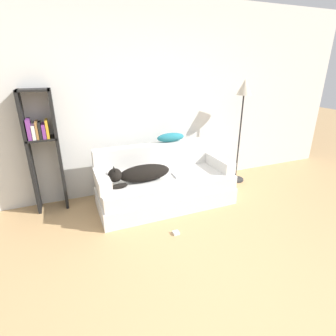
{
  "coord_description": "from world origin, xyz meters",
  "views": [
    {
      "loc": [
        -1.15,
        -1.28,
        1.83
      ],
      "look_at": [
        0.06,
        1.67,
        0.57
      ],
      "focal_mm": 28.0,
      "sensor_mm": 36.0,
      "label": 1
    }
  ],
  "objects": [
    {
      "name": "floor_lamp",
      "position": [
        1.45,
        2.06,
        1.28
      ],
      "size": [
        0.27,
        0.27,
        1.63
      ],
      "color": "#232326",
      "rests_on": "ground_plane"
    },
    {
      "name": "wall_back",
      "position": [
        0.0,
        2.43,
        1.35
      ],
      "size": [
        7.1,
        0.06,
        2.7
      ],
      "color": "silver",
      "rests_on": "ground_plane"
    },
    {
      "name": "dog",
      "position": [
        -0.31,
        1.71,
        0.53
      ],
      "size": [
        0.81,
        0.24,
        0.25
      ],
      "color": "black",
      "rests_on": "couch"
    },
    {
      "name": "throw_pillow",
      "position": [
        0.28,
        2.12,
        0.85
      ],
      "size": [
        0.42,
        0.15,
        0.13
      ],
      "color": "teal",
      "rests_on": "couch_backrest"
    },
    {
      "name": "laptop",
      "position": [
        0.32,
        1.7,
        0.43
      ],
      "size": [
        0.33,
        0.22,
        0.02
      ],
      "rotation": [
        0.0,
        0.0,
        -0.06
      ],
      "color": "silver",
      "rests_on": "couch"
    },
    {
      "name": "couch_backrest",
      "position": [
        0.06,
        2.09,
        0.6
      ],
      "size": [
        1.8,
        0.15,
        0.37
      ],
      "color": "silver",
      "rests_on": "couch"
    },
    {
      "name": "ground_plane",
      "position": [
        0.0,
        0.0,
        0.0
      ],
      "size": [
        20.0,
        20.0,
        0.0
      ],
      "primitive_type": "plane",
      "color": "tan"
    },
    {
      "name": "couch_arm_right",
      "position": [
        0.9,
        1.76,
        0.5
      ],
      "size": [
        0.15,
        0.62,
        0.16
      ],
      "color": "silver",
      "rests_on": "couch"
    },
    {
      "name": "couch",
      "position": [
        0.06,
        1.76,
        0.21
      ],
      "size": [
        1.84,
        0.81,
        0.42
      ],
      "color": "silver",
      "rests_on": "ground_plane"
    },
    {
      "name": "couch_arm_left",
      "position": [
        -0.79,
        1.76,
        0.5
      ],
      "size": [
        0.15,
        0.62,
        0.16
      ],
      "color": "silver",
      "rests_on": "couch"
    },
    {
      "name": "bookshelf",
      "position": [
        -1.41,
        2.24,
        0.89
      ],
      "size": [
        0.38,
        0.26,
        1.57
      ],
      "color": "black",
      "rests_on": "ground_plane"
    },
    {
      "name": "power_adapter",
      "position": [
        -0.1,
        1.04,
        0.01
      ],
      "size": [
        0.07,
        0.07,
        0.03
      ],
      "color": "silver",
      "rests_on": "ground_plane"
    }
  ]
}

